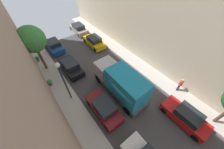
# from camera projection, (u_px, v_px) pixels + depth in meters

# --- Properties ---
(ground) EXTENTS (32.00, 32.00, 0.00)m
(ground) POSITION_uv_depth(u_px,v_px,m) (128.00, 100.00, 13.25)
(ground) COLOR #423F42
(sidewalk_left) EXTENTS (2.00, 44.00, 0.15)m
(sidewalk_left) POSITION_uv_depth(u_px,v_px,m) (86.00, 130.00, 11.12)
(sidewalk_left) COLOR #B7B2A8
(sidewalk_left) RESTS_ON ground
(sidewalk_right) EXTENTS (2.00, 44.00, 0.15)m
(sidewalk_right) POSITION_uv_depth(u_px,v_px,m) (158.00, 78.00, 15.27)
(sidewalk_right) COLOR #B7B2A8
(sidewalk_right) RESTS_ON ground
(parked_car_left_3) EXTENTS (1.78, 4.20, 1.57)m
(parked_car_left_3) POSITION_uv_depth(u_px,v_px,m) (104.00, 108.00, 11.86)
(parked_car_left_3) COLOR maroon
(parked_car_left_3) RESTS_ON ground
(parked_car_left_4) EXTENTS (1.78, 4.20, 1.57)m
(parked_car_left_4) POSITION_uv_depth(u_px,v_px,m) (71.00, 67.00, 15.75)
(parked_car_left_4) COLOR black
(parked_car_left_4) RESTS_ON ground
(parked_car_left_5) EXTENTS (1.78, 4.20, 1.57)m
(parked_car_left_5) POSITION_uv_depth(u_px,v_px,m) (54.00, 46.00, 18.89)
(parked_car_left_5) COLOR #194799
(parked_car_left_5) RESTS_ON ground
(parked_car_right_1) EXTENTS (1.78, 4.20, 1.57)m
(parked_car_right_1) POSITION_uv_depth(u_px,v_px,m) (185.00, 116.00, 11.31)
(parked_car_right_1) COLOR red
(parked_car_right_1) RESTS_ON ground
(parked_car_right_2) EXTENTS (1.78, 4.20, 1.57)m
(parked_car_right_2) POSITION_uv_depth(u_px,v_px,m) (94.00, 42.00, 19.64)
(parked_car_right_2) COLOR gold
(parked_car_right_2) RESTS_ON ground
(parked_car_right_3) EXTENTS (1.78, 4.20, 1.57)m
(parked_car_right_3) POSITION_uv_depth(u_px,v_px,m) (79.00, 29.00, 22.46)
(parked_car_right_3) COLOR gray
(parked_car_right_3) RESTS_ON ground
(delivery_truck) EXTENTS (2.26, 6.60, 3.38)m
(delivery_truck) POSITION_uv_depth(u_px,v_px,m) (121.00, 83.00, 12.59)
(delivery_truck) COLOR #4C4C51
(delivery_truck) RESTS_ON ground
(pedestrian) EXTENTS (0.40, 0.36, 1.72)m
(pedestrian) POSITION_uv_depth(u_px,v_px,m) (180.00, 84.00, 13.36)
(pedestrian) COLOR #2D334C
(pedestrian) RESTS_ON sidewalk_right
(street_tree_2) EXTENTS (2.93, 2.93, 5.73)m
(street_tree_2) POSITION_uv_depth(u_px,v_px,m) (32.00, 40.00, 13.29)
(street_tree_2) COLOR brown
(street_tree_2) RESTS_ON sidewalk_left
(potted_plant_2) EXTENTS (0.48, 0.48, 0.77)m
(potted_plant_2) POSITION_uv_depth(u_px,v_px,m) (37.00, 58.00, 17.08)
(potted_plant_2) COLOR slate
(potted_plant_2) RESTS_ON sidewalk_left
(potted_plant_3) EXTENTS (0.56, 0.56, 0.80)m
(potted_plant_3) POSITION_uv_depth(u_px,v_px,m) (50.00, 82.00, 14.19)
(potted_plant_3) COLOR slate
(potted_plant_3) RESTS_ON sidewalk_left
(lamp_post) EXTENTS (0.44, 0.44, 4.96)m
(lamp_post) POSITION_uv_depth(u_px,v_px,m) (62.00, 77.00, 10.87)
(lamp_post) COLOR #333338
(lamp_post) RESTS_ON sidewalk_left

